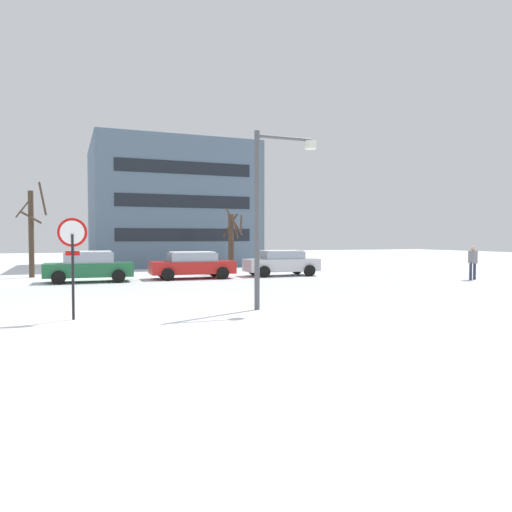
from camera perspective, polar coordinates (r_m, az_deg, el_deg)
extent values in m
plane|color=white|center=(15.61, -13.62, -5.91)|extent=(120.00, 120.00, 0.00)
cube|color=silver|center=(19.41, -15.14, -4.35)|extent=(80.00, 9.71, 0.00)
cylinder|color=black|center=(13.78, -20.56, -2.32)|extent=(0.07, 0.10, 2.26)
cylinder|color=red|center=(13.74, -20.62, 2.60)|extent=(0.75, 0.17, 0.76)
cylinder|color=white|center=(13.73, -20.63, 2.60)|extent=(0.61, 0.15, 0.62)
cube|color=red|center=(13.75, -20.59, 0.30)|extent=(0.36, 0.09, 0.12)
cylinder|color=white|center=(13.75, -20.62, 2.80)|extent=(0.41, 0.11, 0.42)
cylinder|color=#4C4F54|center=(14.68, 0.12, 4.12)|extent=(0.16, 0.16, 5.36)
cylinder|color=#4C4F54|center=(15.32, 3.32, 13.57)|extent=(1.78, 0.10, 0.10)
cylinder|color=silver|center=(15.68, 6.36, 12.74)|extent=(0.36, 0.36, 0.25)
cube|color=#1E6038|center=(25.27, -18.89, -1.53)|extent=(4.20, 1.91, 0.66)
cube|color=#8C99A8|center=(25.24, -18.91, -0.18)|extent=(2.34, 1.69, 0.52)
cube|color=white|center=(25.23, -18.91, 0.48)|extent=(2.13, 1.56, 0.06)
cylinder|color=black|center=(26.21, -15.94, -1.99)|extent=(0.65, 0.25, 0.64)
cylinder|color=black|center=(24.44, -15.73, -2.28)|extent=(0.65, 0.25, 0.64)
cylinder|color=black|center=(26.21, -21.82, -2.06)|extent=(0.65, 0.25, 0.64)
cylinder|color=black|center=(24.44, -22.03, -2.35)|extent=(0.65, 0.25, 0.64)
cube|color=red|center=(26.18, -7.45, -1.32)|extent=(4.46, 2.00, 0.66)
cube|color=#8C99A8|center=(26.15, -7.46, -0.12)|extent=(2.48, 1.78, 0.44)
cube|color=white|center=(26.14, -7.46, 0.44)|extent=(2.26, 1.64, 0.06)
cylinder|color=black|center=(27.42, -4.91, -1.73)|extent=(0.65, 0.25, 0.64)
cylinder|color=black|center=(25.62, -3.90, -2.00)|extent=(0.65, 0.25, 0.64)
cylinder|color=black|center=(26.87, -10.83, -1.84)|extent=(0.65, 0.25, 0.64)
cylinder|color=black|center=(25.03, -10.23, -2.13)|extent=(0.65, 0.25, 0.64)
cube|color=silver|center=(27.90, 2.97, -1.04)|extent=(4.23, 1.89, 0.70)
cube|color=#8C99A8|center=(27.87, 2.98, 0.11)|extent=(2.35, 1.68, 0.42)
cube|color=white|center=(27.86, 2.98, 0.61)|extent=(2.14, 1.55, 0.06)
cylinder|color=black|center=(29.25, 4.79, -1.49)|extent=(0.65, 0.25, 0.64)
cylinder|color=black|center=(27.65, 6.26, -1.71)|extent=(0.65, 0.25, 0.64)
cylinder|color=black|center=(28.27, -0.24, -1.61)|extent=(0.65, 0.25, 0.64)
cylinder|color=black|center=(26.61, 0.97, -1.84)|extent=(0.65, 0.25, 0.64)
cylinder|color=#2D334C|center=(27.37, 23.74, -1.69)|extent=(0.14, 0.14, 0.85)
cylinder|color=#2D334C|center=(27.72, 24.12, -1.65)|extent=(0.14, 0.14, 0.85)
cube|color=slate|center=(27.51, 23.95, -0.11)|extent=(0.35, 0.44, 0.65)
sphere|color=tan|center=(27.49, 23.96, 0.79)|extent=(0.22, 0.22, 0.22)
cylinder|color=#423326|center=(29.35, -24.72, 2.32)|extent=(0.28, 0.28, 4.73)
cylinder|color=#423326|center=(29.26, -23.61, 6.11)|extent=(0.40, 1.32, 1.75)
cylinder|color=#423326|center=(28.84, -24.79, 4.13)|extent=(1.12, 0.15, 0.73)
cylinder|color=#423326|center=(29.80, -25.42, 5.18)|extent=(0.86, 0.82, 1.22)
cylinder|color=#423326|center=(29.83, -2.93, 1.42)|extent=(0.35, 0.35, 3.59)
cylinder|color=#423326|center=(30.27, -3.02, 3.61)|extent=(0.98, 0.33, 1.46)
cylinder|color=#423326|center=(29.75, -2.32, 2.94)|extent=(0.52, 0.70, 0.94)
cylinder|color=#423326|center=(29.35, -2.56, 3.99)|extent=(1.14, 0.15, 1.63)
cylinder|color=#423326|center=(29.85, -1.74, 3.83)|extent=(0.50, 1.26, 0.98)
cube|color=slate|center=(40.70, -10.06, 5.74)|extent=(12.14, 11.30, 9.49)
cube|color=white|center=(41.28, -10.10, 12.39)|extent=(11.90, 11.08, 0.10)
cube|color=black|center=(35.07, -8.23, 2.45)|extent=(9.71, 0.04, 0.90)
cube|color=black|center=(35.16, -8.25, 6.32)|extent=(9.71, 0.04, 0.90)
cube|color=black|center=(35.42, -8.27, 10.15)|extent=(9.71, 0.04, 0.90)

